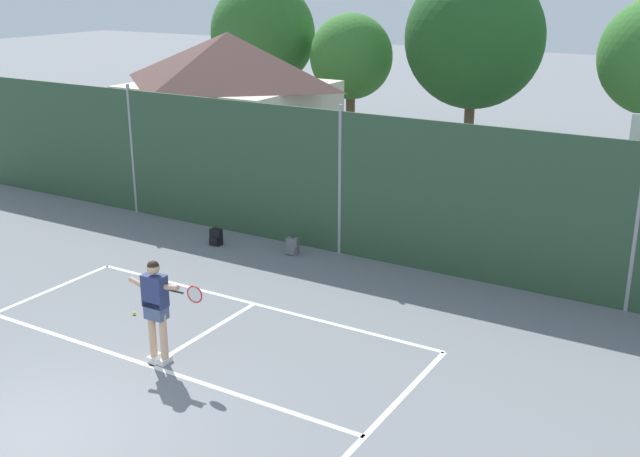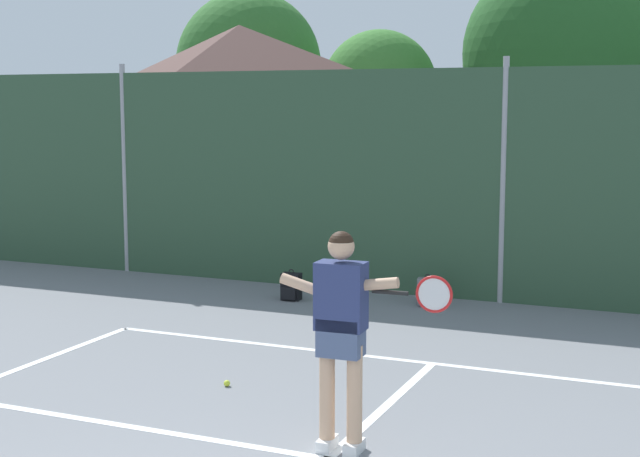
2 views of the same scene
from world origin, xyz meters
TOP-DOWN VIEW (x-y plane):
  - chainlink_fence at (0.00, 9.00)m, footprint 26.09×0.09m
  - clubhouse_building at (-6.87, 13.88)m, footprint 6.16×5.41m
  - tennis_player at (0.04, 2.68)m, footprint 1.43×0.29m
  - tennis_ball at (-1.70, 3.87)m, footprint 0.07×0.07m
  - backpack_black at (-2.87, 7.93)m, footprint 0.29×0.25m
  - backpack_grey at (-0.91, 8.33)m, footprint 0.31×0.28m

SIDE VIEW (x-z plane):
  - tennis_ball at x=-1.70m, z-range 0.00..0.07m
  - backpack_black at x=-2.87m, z-range -0.04..0.42m
  - backpack_grey at x=-0.91m, z-range -0.04..0.42m
  - tennis_player at x=0.04m, z-range 0.18..2.04m
  - chainlink_fence at x=0.00m, z-range -0.07..3.47m
  - clubhouse_building at x=-6.87m, z-range 0.08..4.66m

